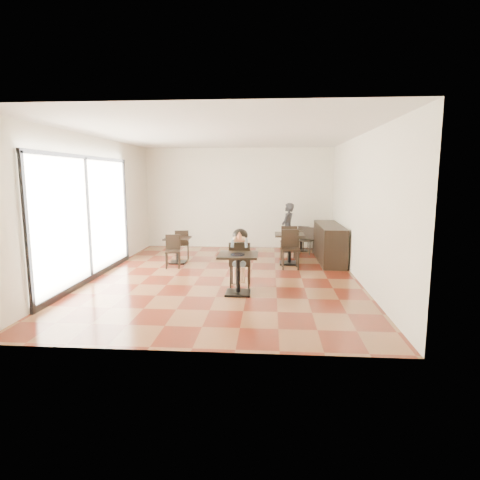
# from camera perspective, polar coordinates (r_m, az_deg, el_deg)

# --- Properties ---
(floor) EXTENTS (6.00, 8.00, 0.01)m
(floor) POSITION_cam_1_polar(r_m,az_deg,el_deg) (9.29, -2.17, -5.27)
(floor) COLOR brown
(floor) RESTS_ON ground
(ceiling) EXTENTS (6.00, 8.00, 0.01)m
(ceiling) POSITION_cam_1_polar(r_m,az_deg,el_deg) (9.05, -2.29, 14.77)
(ceiling) COLOR silver
(ceiling) RESTS_ON floor
(wall_back) EXTENTS (6.00, 0.01, 3.20)m
(wall_back) POSITION_cam_1_polar(r_m,az_deg,el_deg) (13.01, -0.22, 5.96)
(wall_back) COLOR white
(wall_back) RESTS_ON floor
(wall_front) EXTENTS (6.00, 0.01, 3.20)m
(wall_front) POSITION_cam_1_polar(r_m,az_deg,el_deg) (5.10, -7.34, 1.16)
(wall_front) COLOR white
(wall_front) RESTS_ON floor
(wall_left) EXTENTS (0.01, 8.00, 3.20)m
(wall_left) POSITION_cam_1_polar(r_m,az_deg,el_deg) (9.84, -19.92, 4.45)
(wall_left) COLOR white
(wall_left) RESTS_ON floor
(wall_right) EXTENTS (0.01, 8.00, 3.20)m
(wall_right) POSITION_cam_1_polar(r_m,az_deg,el_deg) (9.19, 16.75, 4.32)
(wall_right) COLOR white
(wall_right) RESTS_ON floor
(storefront_window) EXTENTS (0.04, 4.50, 2.60)m
(storefront_window) POSITION_cam_1_polar(r_m,az_deg,el_deg) (9.39, -20.93, 2.97)
(storefront_window) COLOR white
(storefront_window) RESTS_ON floor
(child_table) EXTENTS (0.76, 0.76, 0.80)m
(child_table) POSITION_cam_1_polar(r_m,az_deg,el_deg) (7.87, -0.27, -4.87)
(child_table) COLOR black
(child_table) RESTS_ON floor
(child_chair) EXTENTS (0.43, 0.43, 0.97)m
(child_chair) POSITION_cam_1_polar(r_m,az_deg,el_deg) (8.39, 0.03, -3.43)
(child_chair) COLOR black
(child_chair) RESTS_ON floor
(child) EXTENTS (0.43, 0.61, 1.22)m
(child) POSITION_cam_1_polar(r_m,az_deg,el_deg) (8.36, 0.03, -2.59)
(child) COLOR gray
(child) RESTS_ON child_chair
(plate) EXTENTS (0.27, 0.27, 0.02)m
(plate) POSITION_cam_1_polar(r_m,az_deg,el_deg) (7.69, -0.34, -2.08)
(plate) COLOR black
(plate) RESTS_ON child_table
(pizza_slice) EXTENTS (0.28, 0.22, 0.07)m
(pizza_slice) POSITION_cam_1_polar(r_m,az_deg,el_deg) (8.10, -0.07, 0.23)
(pizza_slice) COLOR #E5B66E
(pizza_slice) RESTS_ON child
(adult_patron) EXTENTS (0.55, 0.65, 1.50)m
(adult_patron) POSITION_cam_1_polar(r_m,az_deg,el_deg) (12.29, 6.82, 1.75)
(adult_patron) COLOR #323337
(adult_patron) RESTS_ON floor
(cafe_table_mid) EXTENTS (0.79, 0.79, 0.80)m
(cafe_table_mid) POSITION_cam_1_polar(r_m,az_deg,el_deg) (10.65, 7.02, -1.27)
(cafe_table_mid) COLOR black
(cafe_table_mid) RESTS_ON floor
(cafe_table_left) EXTENTS (0.75, 0.75, 0.69)m
(cafe_table_left) POSITION_cam_1_polar(r_m,az_deg,el_deg) (10.81, -8.84, -1.47)
(cafe_table_left) COLOR black
(cafe_table_left) RESTS_ON floor
(cafe_table_back) EXTENTS (0.81, 0.81, 0.66)m
(cafe_table_back) POSITION_cam_1_polar(r_m,az_deg,el_deg) (12.64, 8.63, -0.03)
(cafe_table_back) COLOR black
(cafe_table_back) RESTS_ON floor
(chair_mid_a) EXTENTS (0.45, 0.45, 0.97)m
(chair_mid_a) POSITION_cam_1_polar(r_m,az_deg,el_deg) (11.18, 6.90, -0.36)
(chair_mid_a) COLOR black
(chair_mid_a) RESTS_ON floor
(chair_mid_b) EXTENTS (0.45, 0.45, 0.97)m
(chair_mid_b) POSITION_cam_1_polar(r_m,az_deg,el_deg) (10.10, 7.18, -1.37)
(chair_mid_b) COLOR black
(chair_mid_b) RESTS_ON floor
(chair_left_a) EXTENTS (0.43, 0.43, 0.83)m
(chair_left_a) POSITION_cam_1_polar(r_m,az_deg,el_deg) (11.33, -8.22, -0.62)
(chair_left_a) COLOR black
(chair_left_a) RESTS_ON floor
(chair_left_b) EXTENTS (0.43, 0.43, 0.83)m
(chair_left_b) POSITION_cam_1_polar(r_m,az_deg,el_deg) (10.28, -9.54, -1.64)
(chair_left_b) COLOR black
(chair_left_b) RESTS_ON floor
(chair_back_a) EXTENTS (0.47, 0.47, 0.79)m
(chair_back_a) POSITION_cam_1_polar(r_m,az_deg,el_deg) (12.64, 9.24, 0.26)
(chair_back_a) COLOR black
(chair_back_a) RESTS_ON floor
(chair_back_b) EXTENTS (0.47, 0.47, 0.79)m
(chair_back_b) POSITION_cam_1_polar(r_m,az_deg,el_deg) (12.13, 9.45, -0.11)
(chair_back_b) COLOR black
(chair_back_b) RESTS_ON floor
(service_counter) EXTENTS (0.60, 2.40, 1.00)m
(service_counter) POSITION_cam_1_polar(r_m,az_deg,el_deg) (11.21, 12.59, -0.40)
(service_counter) COLOR black
(service_counter) RESTS_ON floor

